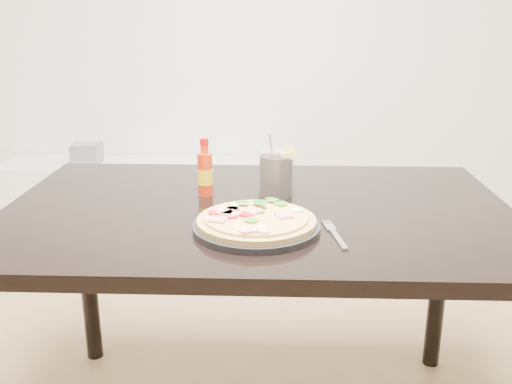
{
  "coord_description": "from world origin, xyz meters",
  "views": [
    {
      "loc": [
        -0.04,
        -0.85,
        1.26
      ],
      "look_at": [
        -0.1,
        0.52,
        0.83
      ],
      "focal_mm": 40.0,
      "sensor_mm": 36.0,
      "label": 1
    }
  ],
  "objects_px": {
    "pizza": "(256,220)",
    "cola_cup": "(276,174)",
    "plate": "(256,227)",
    "media_console": "(138,207)",
    "dining_table": "(258,234)",
    "fork": "(334,233)",
    "hot_sauce_bottle": "(205,173)"
  },
  "relations": [
    {
      "from": "plate",
      "to": "media_console",
      "type": "distance_m",
      "value": 1.83
    },
    {
      "from": "plate",
      "to": "fork",
      "type": "distance_m",
      "value": 0.19
    },
    {
      "from": "plate",
      "to": "pizza",
      "type": "bearing_deg",
      "value": -172.85
    },
    {
      "from": "dining_table",
      "to": "fork",
      "type": "height_order",
      "value": "fork"
    },
    {
      "from": "cola_cup",
      "to": "media_console",
      "type": "distance_m",
      "value": 1.62
    },
    {
      "from": "hot_sauce_bottle",
      "to": "media_console",
      "type": "bearing_deg",
      "value": 112.4
    },
    {
      "from": "pizza",
      "to": "cola_cup",
      "type": "relative_size",
      "value": 1.52
    },
    {
      "from": "plate",
      "to": "fork",
      "type": "relative_size",
      "value": 1.67
    },
    {
      "from": "cola_cup",
      "to": "media_console",
      "type": "xyz_separation_m",
      "value": [
        -0.75,
        1.32,
        -0.56
      ]
    },
    {
      "from": "hot_sauce_bottle",
      "to": "plate",
      "type": "bearing_deg",
      "value": -59.98
    },
    {
      "from": "dining_table",
      "to": "cola_cup",
      "type": "relative_size",
      "value": 7.23
    },
    {
      "from": "pizza",
      "to": "cola_cup",
      "type": "distance_m",
      "value": 0.29
    },
    {
      "from": "dining_table",
      "to": "plate",
      "type": "distance_m",
      "value": 0.2
    },
    {
      "from": "pizza",
      "to": "dining_table",
      "type": "bearing_deg",
      "value": 90.56
    },
    {
      "from": "dining_table",
      "to": "hot_sauce_bottle",
      "type": "height_order",
      "value": "hot_sauce_bottle"
    },
    {
      "from": "pizza",
      "to": "hot_sauce_bottle",
      "type": "distance_m",
      "value": 0.32
    },
    {
      "from": "fork",
      "to": "dining_table",
      "type": "bearing_deg",
      "value": 124.32
    },
    {
      "from": "hot_sauce_bottle",
      "to": "fork",
      "type": "relative_size",
      "value": 0.91
    },
    {
      "from": "hot_sauce_bottle",
      "to": "fork",
      "type": "xyz_separation_m",
      "value": [
        0.35,
        -0.3,
        -0.06
      ]
    },
    {
      "from": "hot_sauce_bottle",
      "to": "cola_cup",
      "type": "distance_m",
      "value": 0.21
    },
    {
      "from": "pizza",
      "to": "media_console",
      "type": "xyz_separation_m",
      "value": [
        -0.71,
        1.61,
        -0.53
      ]
    },
    {
      "from": "pizza",
      "to": "cola_cup",
      "type": "xyz_separation_m",
      "value": [
        0.05,
        0.29,
        0.04
      ]
    },
    {
      "from": "plate",
      "to": "pizza",
      "type": "height_order",
      "value": "pizza"
    },
    {
      "from": "fork",
      "to": "plate",
      "type": "bearing_deg",
      "value": 163.96
    },
    {
      "from": "plate",
      "to": "hot_sauce_bottle",
      "type": "height_order",
      "value": "hot_sauce_bottle"
    },
    {
      "from": "dining_table",
      "to": "pizza",
      "type": "xyz_separation_m",
      "value": [
        0.0,
        -0.18,
        0.11
      ]
    },
    {
      "from": "hot_sauce_bottle",
      "to": "fork",
      "type": "height_order",
      "value": "hot_sauce_bottle"
    },
    {
      "from": "cola_cup",
      "to": "plate",
      "type": "bearing_deg",
      "value": -99.3
    },
    {
      "from": "pizza",
      "to": "fork",
      "type": "xyz_separation_m",
      "value": [
        0.19,
        -0.02,
        -0.02
      ]
    },
    {
      "from": "pizza",
      "to": "fork",
      "type": "distance_m",
      "value": 0.19
    },
    {
      "from": "hot_sauce_bottle",
      "to": "fork",
      "type": "bearing_deg",
      "value": -40.47
    },
    {
      "from": "dining_table",
      "to": "fork",
      "type": "bearing_deg",
      "value": -46.1
    }
  ]
}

